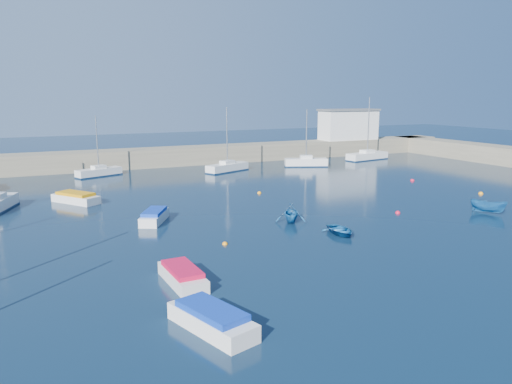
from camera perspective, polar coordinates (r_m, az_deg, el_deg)
name	(u,v)px	position (r m, az deg, el deg)	size (l,w,h in m)	color
ground	(381,248)	(35.51, 14.15, -6.18)	(220.00, 220.00, 0.00)	#0C2036
back_wall	(183,156)	(75.80, -8.40, 4.12)	(96.00, 4.50, 2.60)	#766E5A
right_arm	(470,151)	(88.23, 23.24, 4.31)	(4.50, 32.00, 2.60)	#766E5A
harbor_office	(348,125)	(88.90, 10.51, 7.52)	(10.00, 4.00, 5.00)	silver
sailboat_5	(99,172)	(67.21, -17.52, 2.21)	(6.06, 3.74, 7.76)	silver
sailboat_6	(227,167)	(68.13, -3.30, 2.85)	(6.76, 4.33, 8.65)	silver
sailboat_7	(306,162)	(73.22, 5.73, 3.43)	(6.35, 3.95, 8.26)	silver
sailboat_8	(367,156)	(82.39, 12.59, 4.06)	(7.89, 3.48, 9.93)	silver
motorboat_0	(182,275)	(28.35, -8.40, -9.42)	(1.68, 4.42, 0.98)	silver
motorboat_1	(154,216)	(41.92, -11.54, -2.73)	(3.33, 4.39, 1.03)	silver
motorboat_2	(76,198)	(51.42, -19.90, -0.63)	(4.31, 5.14, 1.04)	silver
motorboat_3	(212,319)	(22.94, -5.07, -14.29)	(2.94, 4.97, 1.10)	silver
dinghy_center	(341,230)	(38.05, 9.65, -4.35)	(2.13, 2.98, 0.62)	#155593
dinghy_left	(291,213)	(41.09, 4.02, -2.40)	(2.52, 2.92, 1.54)	#155593
dinghy_right	(488,207)	(48.66, 25.02, -1.52)	(1.16, 3.08, 1.19)	#155593
buoy_0	(225,244)	(35.22, -3.56, -6.00)	(0.39, 0.39, 0.39)	orange
buoy_1	(398,213)	(45.93, 15.89, -2.35)	(0.45, 0.45, 0.45)	red
buoy_2	(481,194)	(57.81, 24.30, -0.21)	(0.50, 0.50, 0.50)	orange
buoy_3	(259,193)	(53.03, 0.38, -0.15)	(0.43, 0.43, 0.43)	orange
buoy_4	(412,181)	(63.60, 17.43, 1.22)	(0.49, 0.49, 0.49)	red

